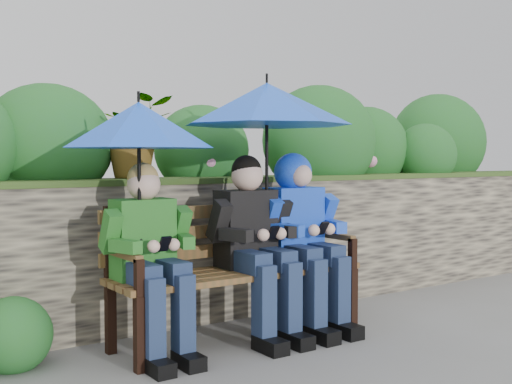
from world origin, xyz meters
TOP-DOWN VIEW (x-y plane):
  - ground at (0.00, 0.00)m, footprint 60.00×60.00m
  - garden_backdrop at (0.05, 1.58)m, footprint 8.00×2.87m
  - park_bench at (-0.14, 0.17)m, footprint 1.67×0.49m
  - boy_left at (-0.75, 0.09)m, footprint 0.52×0.61m
  - boy_middle at (-0.02, 0.08)m, footprint 0.56×0.65m
  - boy_right at (0.38, 0.09)m, footprint 0.57×0.69m
  - umbrella_left at (-0.81, 0.11)m, footprint 0.88×0.88m
  - umbrella_right at (0.10, 0.13)m, footprint 1.12×1.12m

SIDE VIEW (x-z plane):
  - ground at x=0.00m, z-range 0.00..0.00m
  - park_bench at x=-0.14m, z-range 0.06..0.94m
  - boy_left at x=-0.75m, z-range 0.06..1.20m
  - boy_middle at x=-0.02m, z-range 0.06..1.25m
  - garden_backdrop at x=0.05m, z-range -0.28..1.60m
  - boy_right at x=0.38m, z-range 0.10..1.31m
  - umbrella_left at x=-0.81m, z-range 0.92..1.80m
  - umbrella_right at x=0.10m, z-range 1.01..2.04m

